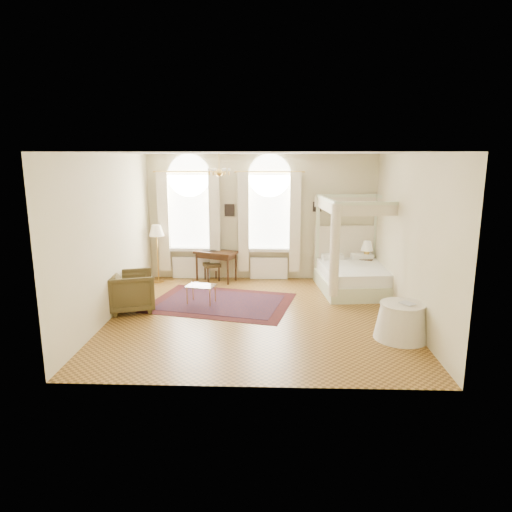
# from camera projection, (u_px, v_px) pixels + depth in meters

# --- Properties ---
(ground) EXTENTS (6.00, 6.00, 0.00)m
(ground) POSITION_uv_depth(u_px,v_px,m) (258.00, 316.00, 9.48)
(ground) COLOR olive
(ground) RESTS_ON ground
(room_walls) EXTENTS (6.00, 6.00, 6.00)m
(room_walls) POSITION_uv_depth(u_px,v_px,m) (258.00, 221.00, 9.05)
(room_walls) COLOR beige
(room_walls) RESTS_ON ground
(window_left) EXTENTS (1.62, 0.27, 3.29)m
(window_left) POSITION_uv_depth(u_px,v_px,m) (190.00, 224.00, 12.03)
(window_left) COLOR white
(window_left) RESTS_ON room_walls
(window_right) EXTENTS (1.62, 0.27, 3.29)m
(window_right) POSITION_uv_depth(u_px,v_px,m) (269.00, 224.00, 11.96)
(window_right) COLOR white
(window_right) RESTS_ON room_walls
(chandelier) EXTENTS (0.51, 0.45, 0.50)m
(chandelier) POSITION_uv_depth(u_px,v_px,m) (219.00, 172.00, 10.06)
(chandelier) COLOR gold
(chandelier) RESTS_ON room_walls
(wall_pictures) EXTENTS (2.54, 0.03, 0.39)m
(wall_pictures) POSITION_uv_depth(u_px,v_px,m) (265.00, 209.00, 11.97)
(wall_pictures) COLOR black
(wall_pictures) RESTS_ON room_walls
(canopy_bed) EXTENTS (1.94, 2.28, 2.29)m
(canopy_bed) POSITION_uv_depth(u_px,v_px,m) (356.00, 270.00, 11.10)
(canopy_bed) COLOR beige
(canopy_bed) RESTS_ON ground
(nightstand) EXTENTS (0.56, 0.54, 0.64)m
(nightstand) POSITION_uv_depth(u_px,v_px,m) (364.00, 270.00, 11.95)
(nightstand) COLOR #341C0E
(nightstand) RESTS_ON ground
(nightstand_lamp) EXTENTS (0.31, 0.31, 0.46)m
(nightstand_lamp) POSITION_uv_depth(u_px,v_px,m) (367.00, 247.00, 11.81)
(nightstand_lamp) COLOR gold
(nightstand_lamp) RESTS_ON nightstand
(writing_desk) EXTENTS (1.20, 0.94, 0.80)m
(writing_desk) POSITION_uv_depth(u_px,v_px,m) (216.00, 255.00, 12.01)
(writing_desk) COLOR #341C0E
(writing_desk) RESTS_ON ground
(laptop) EXTENTS (0.41, 0.32, 0.03)m
(laptop) POSITION_uv_depth(u_px,v_px,m) (210.00, 250.00, 12.03)
(laptop) COLOR black
(laptop) RESTS_ON writing_desk
(stool) EXTENTS (0.53, 0.53, 0.46)m
(stool) POSITION_uv_depth(u_px,v_px,m) (212.00, 266.00, 12.08)
(stool) COLOR #47381E
(stool) RESTS_ON ground
(armchair) EXTENTS (1.17, 1.15, 0.85)m
(armchair) POSITION_uv_depth(u_px,v_px,m) (132.00, 291.00, 9.73)
(armchair) COLOR #473C1E
(armchair) RESTS_ON ground
(coffee_table) EXTENTS (0.70, 0.55, 0.42)m
(coffee_table) POSITION_uv_depth(u_px,v_px,m) (201.00, 287.00, 10.17)
(coffee_table) COLOR white
(coffee_table) RESTS_ON ground
(floor_lamp) EXTENTS (0.39, 0.39, 1.51)m
(floor_lamp) POSITION_uv_depth(u_px,v_px,m) (157.00, 233.00, 11.74)
(floor_lamp) COLOR gold
(floor_lamp) RESTS_ON ground
(oriental_rug) EXTENTS (3.49, 2.83, 0.01)m
(oriental_rug) POSITION_uv_depth(u_px,v_px,m) (221.00, 302.00, 10.31)
(oriental_rug) COLOR #451210
(oriental_rug) RESTS_ON ground
(side_table) EXTENTS (0.97, 0.97, 0.66)m
(side_table) POSITION_uv_depth(u_px,v_px,m) (401.00, 321.00, 8.23)
(side_table) COLOR white
(side_table) RESTS_ON ground
(book) EXTENTS (0.29, 0.32, 0.02)m
(book) POSITION_uv_depth(u_px,v_px,m) (403.00, 304.00, 8.08)
(book) COLOR black
(book) RESTS_ON side_table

